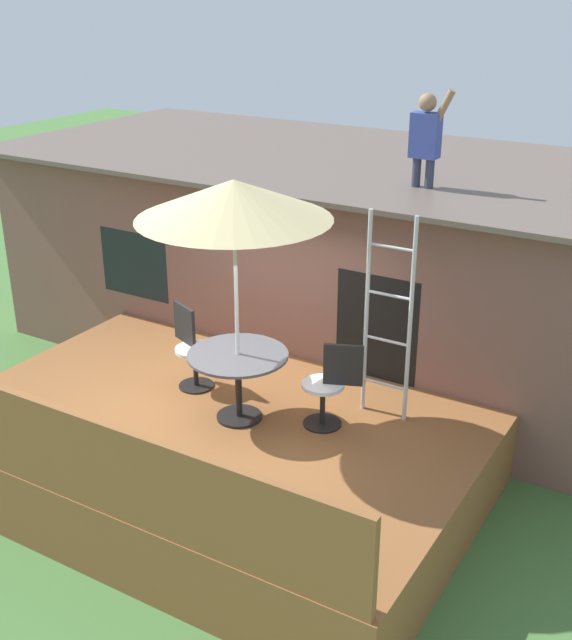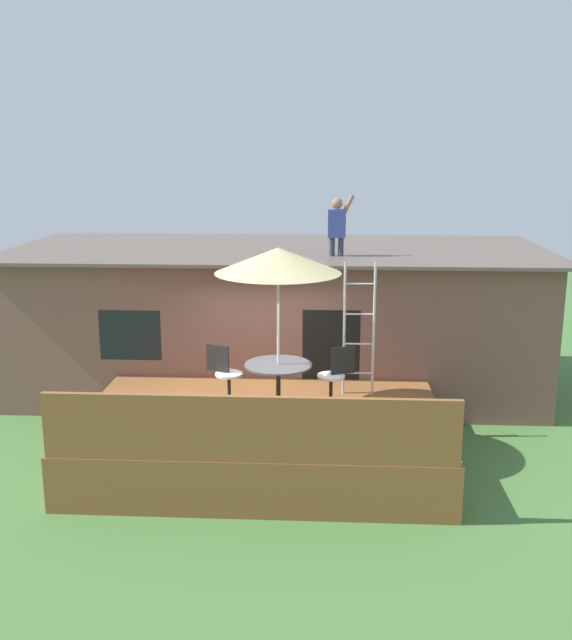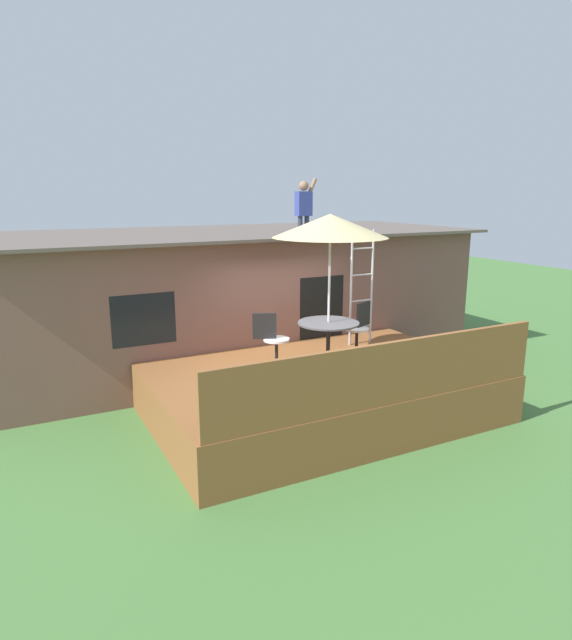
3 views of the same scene
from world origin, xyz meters
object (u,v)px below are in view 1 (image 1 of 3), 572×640
Objects in this scene: patio_table at (238,368)px; patio_umbrella at (234,200)px; person_figure at (426,134)px; patio_chair_right at (330,386)px; step_ladder at (388,318)px; patio_chair_left at (191,348)px.

patio_umbrella is (-0.00, -0.00, 1.76)m from patio_table.
person_figure is 3.08m from patio_chair_right.
step_ladder is at bearing -77.83° from person_figure.
patio_umbrella is at bearing 0.00° from patio_chair_left.
patio_table is at bearing 0.00° from patio_chair_right.
person_figure is (0.91, 2.50, 0.32)m from patio_umbrella.
patio_chair_right is (1.76, -0.01, 0.00)m from patio_chair_left.
patio_table is 1.61m from step_ladder.
patio_umbrella is at bearing 0.00° from patio_chair_right.
patio_umbrella is 2.76× the size of patio_chair_right.
person_figure is 1.21× the size of patio_chair_left.
patio_chair_left is at bearing 157.48° from patio_table.
patio_chair_right is at bearing 22.20° from patio_chair_left.
patio_chair_left is (-1.79, -2.13, -2.21)m from person_figure.
patio_umbrella is 1.97m from step_ladder.
patio_table is at bearing 0.00° from patio_chair_left.
patio_chair_right is at bearing -127.12° from step_ladder.
step_ladder reaches higher than patio_chair_right.
step_ladder is at bearing 34.19° from patio_umbrella.
patio_table is 0.96m from patio_chair_right.
step_ladder is 2.30m from person_figure.
patio_chair_right is (0.88, 0.36, -0.13)m from patio_table.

